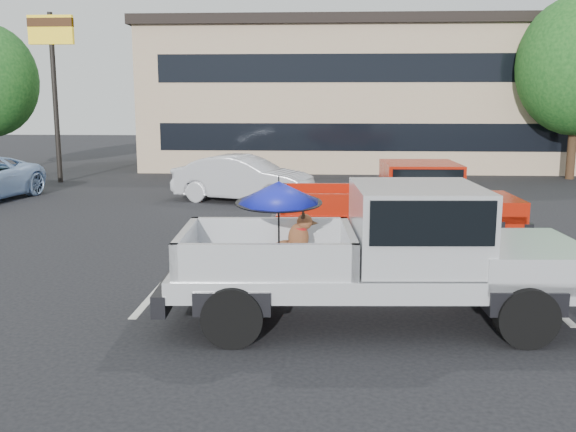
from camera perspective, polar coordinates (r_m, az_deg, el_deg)
name	(u,v)px	position (r m, az deg, el deg)	size (l,w,h in m)	color
ground	(348,311)	(9.34, 5.36, -8.44)	(90.00, 90.00, 0.00)	black
stripe_left	(174,271)	(11.54, -10.13, -4.87)	(0.12, 5.00, 0.01)	silver
stripe_right	(519,276)	(11.74, 19.84, -5.08)	(0.12, 5.00, 0.01)	silver
motel_building	(376,94)	(29.92, 7.86, 10.65)	(20.40, 8.40, 6.30)	tan
motel_sign	(52,52)	(24.83, -20.23, 13.55)	(1.60, 0.22, 6.00)	black
tree_back	(453,70)	(33.48, 14.49, 12.45)	(4.68, 4.68, 7.11)	#332114
silver_pickup	(398,246)	(8.75, 9.79, -2.68)	(5.78, 2.34, 2.06)	black
red_pickup	(412,200)	(13.63, 10.94, 1.44)	(5.23, 2.04, 1.71)	black
silver_sedan	(244,179)	(19.03, -3.97, 3.33)	(1.45, 4.15, 1.37)	#B9BBC1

